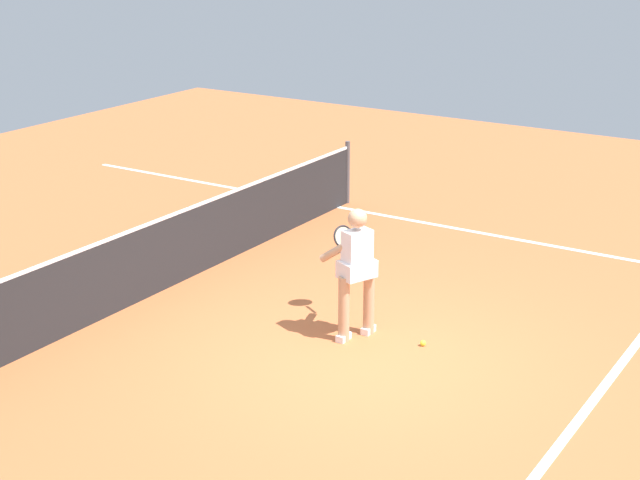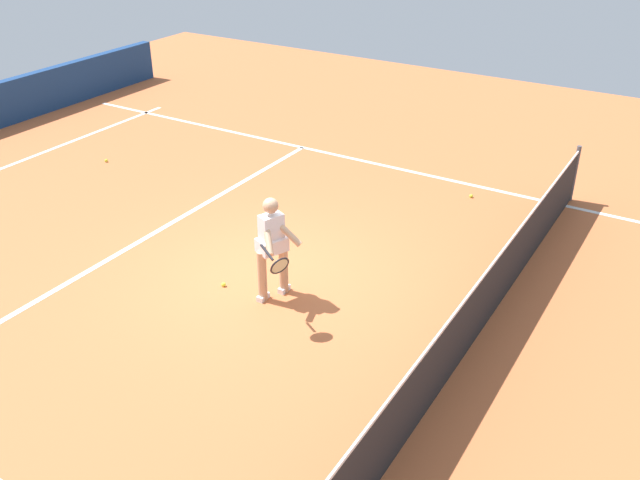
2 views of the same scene
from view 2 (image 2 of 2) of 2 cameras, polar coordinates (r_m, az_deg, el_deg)
ground_plane at (r=10.66m, az=-4.09°, el=-2.82°), size 24.87×24.87×0.00m
service_line_marking at (r=12.07m, az=-13.65°, el=0.40°), size 9.52×0.10×0.01m
sideline_left_marking at (r=14.37m, az=6.85°, el=5.70°), size 0.10×17.13×0.01m
court_net at (r=9.18m, az=12.72°, el=-5.56°), size 10.20×0.08×1.06m
tennis_player at (r=9.70m, az=-3.89°, el=-0.41°), size 1.01×0.85×1.55m
tennis_ball_near at (r=15.32m, az=-17.04°, el=6.22°), size 0.07×0.07×0.07m
tennis_ball_mid at (r=13.35m, az=12.23°, el=3.53°), size 0.07×0.07×0.07m
tennis_ball_far at (r=10.43m, az=-7.87°, el=-3.61°), size 0.07×0.07×0.07m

